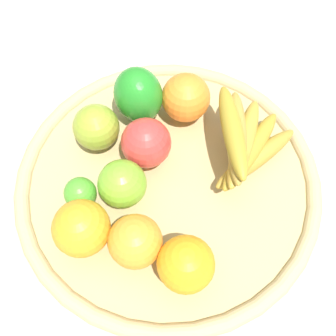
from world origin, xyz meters
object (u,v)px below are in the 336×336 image
object	(u,v)px
orange_1	(186,98)
orange_2	(187,264)
banana_bunch	(244,144)
orange_0	(135,241)
apple_1	(146,143)
orange_3	(82,228)
apple_0	(96,127)
bell_pepper	(138,95)
lime_0	(80,193)
apple_2	(122,184)

from	to	relation	value
orange_1	orange_2	distance (m)	0.27
banana_bunch	orange_0	size ratio (longest dim) A/B	2.32
apple_1	orange_3	xyz separation A→B (m)	(0.12, -0.10, 0.00)
orange_0	banana_bunch	bearing A→B (deg)	124.86
orange_0	apple_0	xyz separation A→B (m)	(-0.19, -0.04, -0.00)
bell_pepper	orange_1	distance (m)	0.08
lime_0	orange_0	xyz separation A→B (m)	(0.09, 0.07, 0.01)
lime_0	orange_2	world-z (taller)	orange_2
banana_bunch	apple_2	bearing A→B (deg)	-79.13
orange_0	orange_3	xyz separation A→B (m)	(-0.03, -0.07, 0.00)
apple_2	lime_0	size ratio (longest dim) A/B	1.50
apple_1	orange_2	size ratio (longest dim) A/B	1.02
orange_2	orange_3	bearing A→B (deg)	-117.46
banana_bunch	orange_0	distance (m)	0.21
banana_bunch	apple_0	size ratio (longest dim) A/B	2.34
apple_1	apple_2	distance (m)	0.07
apple_2	apple_0	size ratio (longest dim) A/B	0.98
apple_1	apple_2	bearing A→B (deg)	-34.00
banana_bunch	apple_1	bearing A→B (deg)	-100.33
lime_0	bell_pepper	world-z (taller)	bell_pepper
banana_bunch	orange_2	xyz separation A→B (m)	(0.16, -0.11, -0.00)
bell_pepper	orange_0	distance (m)	0.24
lime_0	orange_3	bearing A→B (deg)	2.32
lime_0	bell_pepper	xyz separation A→B (m)	(-0.15, 0.10, 0.02)
orange_1	orange_3	bearing A→B (deg)	-41.50
banana_bunch	orange_3	bearing A→B (deg)	-68.75
orange_1	apple_0	xyz separation A→B (m)	(0.03, -0.14, -0.00)
orange_1	apple_0	bearing A→B (deg)	-76.85
apple_1	banana_bunch	distance (m)	0.15
apple_1	orange_3	distance (m)	0.16
lime_0	orange_1	world-z (taller)	orange_1
orange_1	orange_2	bearing A→B (deg)	-9.58
orange_0	orange_1	bearing A→B (deg)	154.73
apple_0	orange_3	bearing A→B (deg)	-9.92
lime_0	apple_0	world-z (taller)	apple_0
apple_2	lime_0	world-z (taller)	apple_2
lime_0	banana_bunch	bearing A→B (deg)	98.09
apple_2	orange_1	distance (m)	0.18
apple_1	orange_2	xyz separation A→B (m)	(0.19, 0.03, -0.00)
apple_1	orange_3	bearing A→B (deg)	-39.73
banana_bunch	orange_3	size ratio (longest dim) A/B	2.16
apple_2	orange_0	world-z (taller)	orange_0
apple_1	lime_0	distance (m)	0.12
apple_2	orange_2	bearing A→B (deg)	29.07
orange_1	orange_3	world-z (taller)	orange_1
apple_1	orange_0	bearing A→B (deg)	-12.34
apple_2	apple_0	world-z (taller)	apple_0
banana_bunch	bell_pepper	distance (m)	0.18
apple_2	orange_0	distance (m)	0.09
bell_pepper	orange_0	bearing A→B (deg)	-31.74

